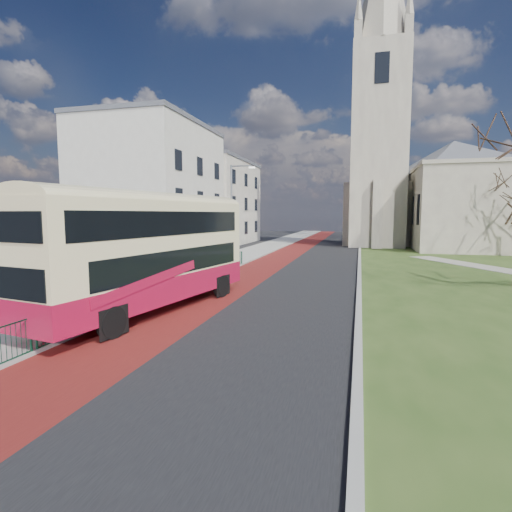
% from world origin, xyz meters
% --- Properties ---
extents(ground, '(160.00, 160.00, 0.00)m').
position_xyz_m(ground, '(0.00, 0.00, 0.00)').
color(ground, black).
rests_on(ground, ground).
extents(road_carriageway, '(9.00, 120.00, 0.01)m').
position_xyz_m(road_carriageway, '(1.50, 20.00, 0.01)').
color(road_carriageway, black).
rests_on(road_carriageway, ground).
extents(bus_lane, '(3.40, 120.00, 0.01)m').
position_xyz_m(bus_lane, '(-1.20, 20.00, 0.01)').
color(bus_lane, '#591414').
rests_on(bus_lane, ground).
extents(pavement_west, '(4.00, 120.00, 0.12)m').
position_xyz_m(pavement_west, '(-5.00, 20.00, 0.06)').
color(pavement_west, gray).
rests_on(pavement_west, ground).
extents(kerb_west, '(0.25, 120.00, 0.13)m').
position_xyz_m(kerb_west, '(-3.00, 20.00, 0.07)').
color(kerb_west, '#999993').
rests_on(kerb_west, ground).
extents(kerb_east, '(0.25, 80.00, 0.13)m').
position_xyz_m(kerb_east, '(6.10, 22.00, 0.07)').
color(kerb_east, '#999993').
rests_on(kerb_east, ground).
extents(pedestrian_railing, '(0.07, 24.00, 1.12)m').
position_xyz_m(pedestrian_railing, '(-2.95, 4.00, 0.55)').
color(pedestrian_railing, '#0D3925').
rests_on(pedestrian_railing, ground).
extents(gothic_church, '(16.38, 18.00, 40.00)m').
position_xyz_m(gothic_church, '(12.56, 38.00, 13.13)').
color(gothic_church, gray).
rests_on(gothic_church, ground).
extents(street_block_near, '(10.30, 14.30, 13.00)m').
position_xyz_m(street_block_near, '(-14.00, 22.00, 6.51)').
color(street_block_near, beige).
rests_on(street_block_near, ground).
extents(street_block_far, '(10.30, 16.30, 11.50)m').
position_xyz_m(street_block_far, '(-14.00, 38.00, 5.76)').
color(street_block_far, '#B5AE99').
rests_on(street_block_far, ground).
extents(streetlamp, '(2.13, 0.18, 8.00)m').
position_xyz_m(streetlamp, '(-4.35, 18.00, 4.59)').
color(streetlamp, gray).
rests_on(streetlamp, pavement_west).
extents(bus, '(4.51, 11.64, 4.75)m').
position_xyz_m(bus, '(-2.28, 0.36, 2.71)').
color(bus, maroon).
rests_on(bus, ground).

